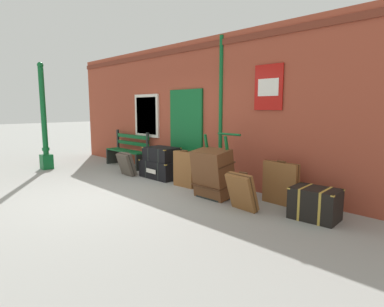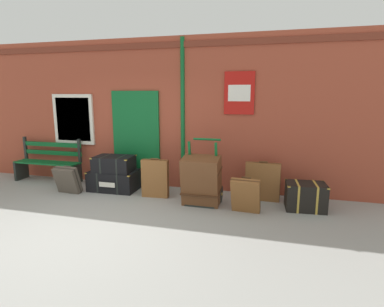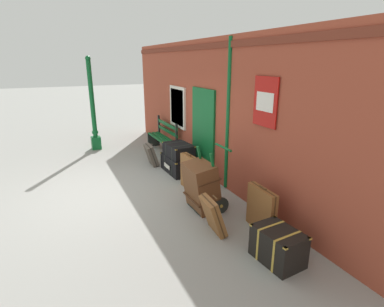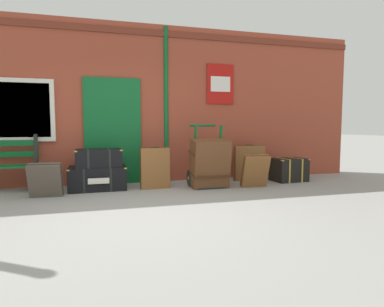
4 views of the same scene
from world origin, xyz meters
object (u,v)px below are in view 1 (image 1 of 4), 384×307
lamp_post (44,130)px  suitcase_oxblood (242,192)px  platform_bench (128,151)px  steamer_trunk_base (162,169)px  steamer_trunk_middle (162,154)px  large_brown_trunk (213,173)px  suitcase_slate (126,164)px  suitcase_brown (185,169)px  suitcase_olive (280,183)px  porters_trolley (219,182)px  corner_trunk (315,204)px

lamp_post → suitcase_oxblood: bearing=9.4°
platform_bench → steamer_trunk_base: size_ratio=1.56×
steamer_trunk_middle → suitcase_oxblood: bearing=-11.9°
large_brown_trunk → lamp_post: bearing=-166.8°
platform_bench → suitcase_slate: platform_bench is taller
suitcase_slate → steamer_trunk_base: bearing=31.3°
suitcase_brown → suitcase_olive: 2.11m
steamer_trunk_middle → suitcase_slate: steamer_trunk_middle is taller
steamer_trunk_base → suitcase_brown: size_ratio=1.29×
porters_trolley → suitcase_olive: size_ratio=1.52×
steamer_trunk_middle → suitcase_olive: size_ratio=1.08×
platform_bench → suitcase_brown: size_ratio=2.01×
steamer_trunk_middle → suitcase_olive: suitcase_olive is taller
large_brown_trunk → corner_trunk: (1.85, 0.26, -0.23)m
large_brown_trunk → suitcase_brown: bearing=168.4°
lamp_post → porters_trolley: lamp_post is taller
steamer_trunk_middle → corner_trunk: bearing=-1.9°
steamer_trunk_base → suitcase_olive: 3.11m
steamer_trunk_base → large_brown_trunk: size_ratio=1.10×
suitcase_brown → steamer_trunk_middle: bearing=169.6°
steamer_trunk_middle → platform_bench: bearing=171.9°
porters_trolley → large_brown_trunk: porters_trolley is taller
lamp_post → suitcase_brown: bearing=18.8°
corner_trunk → suitcase_olive: bearing=158.8°
suitcase_oxblood → suitcase_olive: (0.25, 0.77, 0.05)m
suitcase_olive → corner_trunk: size_ratio=1.08×
steamer_trunk_base → porters_trolley: size_ratio=0.86×
platform_bench → suitcase_slate: size_ratio=2.75×
platform_bench → corner_trunk: (5.71, -0.39, -0.20)m
suitcase_olive → large_brown_trunk: bearing=-152.6°
lamp_post → large_brown_trunk: bearing=13.2°
lamp_post → steamer_trunk_middle: (3.07, 1.57, -0.50)m
steamer_trunk_base → suitcase_olive: size_ratio=1.31×
lamp_post → steamer_trunk_middle: size_ratio=3.40×
platform_bench → suitcase_olive: size_ratio=2.05×
steamer_trunk_middle → steamer_trunk_base: bearing=132.2°
steamer_trunk_base → platform_bench: bearing=172.7°
platform_bench → porters_trolley: (3.87, -0.48, -0.17)m
platform_bench → large_brown_trunk: (3.87, -0.65, 0.02)m
platform_bench → suitcase_olive: (4.95, -0.09, -0.07)m
large_brown_trunk → corner_trunk: large_brown_trunk is taller
lamp_post → steamer_trunk_middle: bearing=27.1°
platform_bench → suitcase_brown: 2.91m
large_brown_trunk → suitcase_brown: (-1.00, 0.20, -0.09)m
porters_trolley → suitcase_olive: porters_trolley is taller
lamp_post → platform_bench: bearing=56.7°
lamp_post → suitcase_slate: (2.24, 1.11, -0.79)m
lamp_post → large_brown_trunk: (5.07, 1.19, -0.61)m
large_brown_trunk → platform_bench: bearing=170.4°
porters_trolley → large_brown_trunk: size_ratio=1.27×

